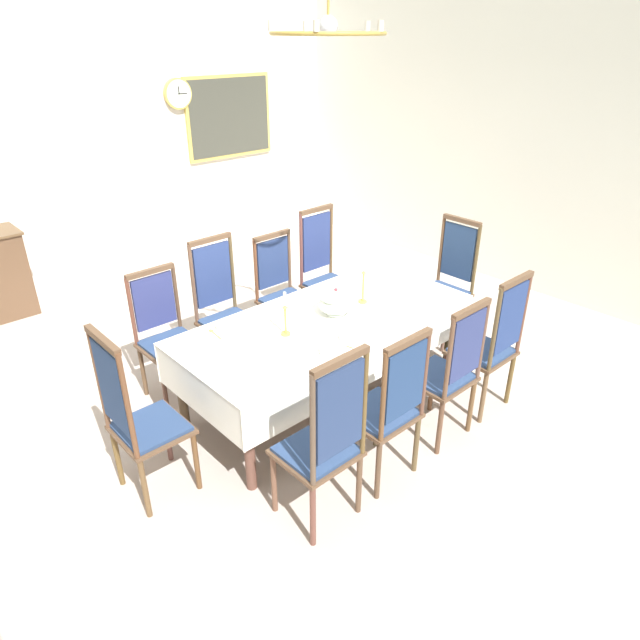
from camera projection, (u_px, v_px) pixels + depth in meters
ground at (306, 386)px, 4.84m from camera, size 6.46×6.85×0.04m
back_wall at (101, 131)px, 6.33m from camera, size 6.46×0.08×3.37m
right_wall at (535, 136)px, 6.02m from camera, size 0.08×6.85×3.37m
dining_table at (326, 326)px, 4.36m from camera, size 2.33×1.04×0.73m
tablecloth at (326, 326)px, 4.36m from camera, size 2.35×1.06×0.32m
chair_south_a at (325, 441)px, 3.25m from camera, size 0.44×0.42×1.21m
chair_north_a at (166, 333)px, 4.49m from camera, size 0.44×0.42×1.07m
chair_south_b at (388, 406)px, 3.60m from camera, size 0.44×0.42×1.12m
chair_north_b at (223, 308)px, 4.81m from camera, size 0.44×0.42×1.19m
chair_south_c at (448, 370)px, 3.98m from camera, size 0.44×0.42×1.11m
chair_north_c at (282, 291)px, 5.20m from camera, size 0.44×0.42×1.08m
chair_south_d at (491, 343)px, 4.29m from camera, size 0.44×0.42×1.16m
chair_north_d at (325, 271)px, 5.51m from camera, size 0.44×0.42×1.21m
chair_head_west at (138, 417)px, 3.45m from camera, size 0.42×0.44×1.21m
chair_head_east at (448, 281)px, 5.34m from camera, size 0.42×0.44×1.17m
soup_tureen at (336, 302)px, 4.34m from camera, size 0.27×0.27×0.22m
candlestick_west at (285, 318)px, 4.02m from camera, size 0.07×0.07×0.34m
candlestick_east at (363, 285)px, 4.50m from camera, size 0.07×0.07×0.38m
bowl_near_left at (351, 337)px, 4.01m from camera, size 0.16×0.16×0.04m
bowl_near_right at (229, 326)px, 4.16m from camera, size 0.19×0.19×0.04m
bowl_far_left at (333, 349)px, 3.85m from camera, size 0.18×0.18×0.04m
bowl_far_right at (295, 298)px, 4.61m from camera, size 0.14×0.14×0.03m
spoon_primary at (337, 343)px, 3.97m from camera, size 0.06×0.17×0.01m
spoon_secondary at (213, 332)px, 4.11m from camera, size 0.04×0.18×0.01m
mounted_clock at (178, 94)px, 6.72m from camera, size 0.35×0.06×0.35m
framed_painting at (230, 117)px, 7.30m from camera, size 1.27×0.05×1.01m
chandelier at (328, 32)px, 3.43m from camera, size 0.72×0.72×0.66m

